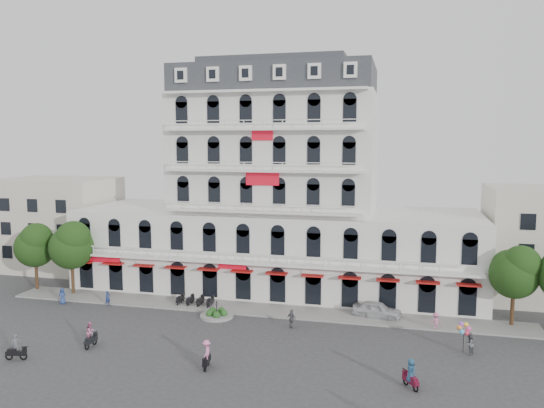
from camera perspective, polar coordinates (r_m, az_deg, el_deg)
The scene contains 19 objects.
ground at distance 46.03m, azimuth -4.91°, elevation -14.65°, with size 120.00×120.00×0.00m, color #38383A.
sidewalk at distance 54.10m, azimuth -1.81°, elevation -11.24°, with size 53.00×4.00×0.16m, color gray.
main_building at distance 60.57m, azimuth 0.44°, elevation 0.27°, with size 45.00×15.00×25.80m.
flank_building_west at distance 75.55m, azimuth -21.93°, elevation -1.96°, with size 14.00×10.00×12.00m, color beige.
traffic_island at distance 52.20m, azimuth -5.95°, elevation -11.74°, with size 3.20×3.20×1.60m.
parked_scooter_row at distance 55.91m, azimuth -8.26°, elevation -10.79°, with size 4.40×1.80×1.10m, color black, non-canonical shape.
tree_west_outer at distance 65.35m, azimuth -24.12°, elevation -3.93°, with size 4.50×4.48×7.76m.
tree_west_inner at distance 61.96m, azimuth -20.76°, elevation -4.02°, with size 4.76×4.76×8.25m.
tree_east_inner at distance 52.84m, azimuth 24.68°, elevation -6.52°, with size 4.40×4.37×7.57m.
parked_car at distance 52.59m, azimuth 11.24°, elevation -11.09°, with size 1.85×4.61×1.57m, color silver.
rider_west at distance 46.67m, azimuth -25.84°, elevation -13.83°, with size 1.67×0.74×2.05m.
rider_southwest at distance 47.00m, azimuth -18.93°, elevation -13.12°, with size 0.64×1.70×2.14m.
rider_east at distance 39.03m, azimuth 14.71°, elevation -17.23°, with size 1.15×1.46×2.11m.
rider_center at distance 41.09m, azimuth -7.05°, elevation -15.65°, with size 0.78×1.70×2.17m.
pedestrian_left at distance 59.86m, azimuth -21.62°, elevation -9.18°, with size 0.82×0.54×1.69m, color navy.
pedestrian_mid at distance 48.88m, azimuth 2.13°, elevation -12.24°, with size 1.03×0.43×1.75m, color #5D5B63.
pedestrian_right at distance 50.56m, azimuth 17.22°, elevation -11.98°, with size 1.04×0.60×1.61m, color #CA6B91.
pedestrian_far at distance 57.71m, azimuth -17.25°, elevation -9.68°, with size 0.56×0.37×1.54m, color navy.
balloon_vendor at distance 45.94m, azimuth 20.28°, elevation -13.42°, with size 1.49×1.37×2.45m.
Camera 1 is at (13.86, -40.58, 16.73)m, focal length 35.00 mm.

